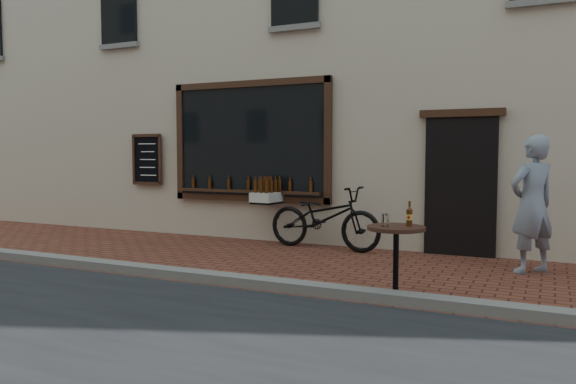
% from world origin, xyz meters
% --- Properties ---
extents(ground, '(90.00, 90.00, 0.00)m').
position_xyz_m(ground, '(0.00, 0.00, 0.00)').
color(ground, '#5F2C1E').
rests_on(ground, ground).
extents(kerb, '(90.00, 0.25, 0.12)m').
position_xyz_m(kerb, '(0.00, 0.20, 0.06)').
color(kerb, slate).
rests_on(kerb, ground).
extents(cargo_bicycle, '(2.42, 0.90, 1.16)m').
position_xyz_m(cargo_bicycle, '(-0.31, 3.10, 0.55)').
color(cargo_bicycle, black).
rests_on(cargo_bicycle, ground).
extents(bistro_table, '(0.64, 0.64, 1.11)m').
position_xyz_m(bistro_table, '(1.67, 0.35, 0.59)').
color(bistro_table, black).
rests_on(bistro_table, ground).
extents(pedestrian, '(0.81, 0.80, 1.88)m').
position_xyz_m(pedestrian, '(2.98, 2.53, 0.94)').
color(pedestrian, gray).
rests_on(pedestrian, ground).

